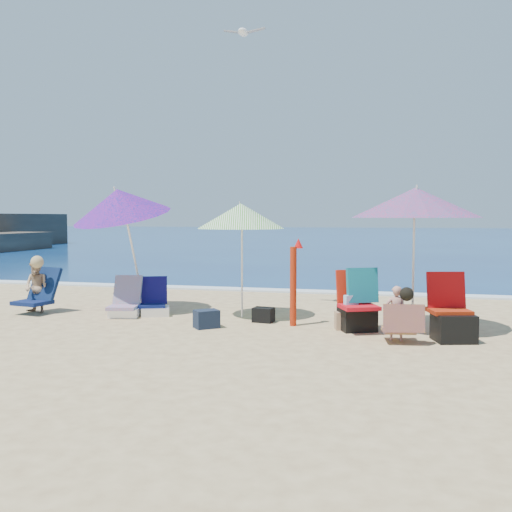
% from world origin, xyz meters
% --- Properties ---
extents(ground, '(120.00, 120.00, 0.00)m').
position_xyz_m(ground, '(0.00, 0.00, 0.00)').
color(ground, '#D8BC84').
rests_on(ground, ground).
extents(sea, '(120.00, 80.00, 0.12)m').
position_xyz_m(sea, '(0.00, 45.00, -0.05)').
color(sea, navy).
rests_on(sea, ground).
extents(foam, '(120.00, 0.50, 0.04)m').
position_xyz_m(foam, '(0.00, 5.10, 0.02)').
color(foam, white).
rests_on(foam, ground).
extents(umbrella_turquoise, '(2.20, 2.20, 2.19)m').
position_xyz_m(umbrella_turquoise, '(2.12, 1.16, 1.93)').
color(umbrella_turquoise, silver).
rests_on(umbrella_turquoise, ground).
extents(umbrella_striped, '(1.80, 1.80, 1.98)m').
position_xyz_m(umbrella_striped, '(-0.72, 1.62, 1.73)').
color(umbrella_striped, white).
rests_on(umbrella_striped, ground).
extents(umbrella_blue, '(2.31, 2.35, 2.40)m').
position_xyz_m(umbrella_blue, '(-2.97, 1.64, 1.96)').
color(umbrella_blue, silver).
rests_on(umbrella_blue, ground).
extents(furled_umbrella, '(0.21, 0.25, 1.38)m').
position_xyz_m(furled_umbrella, '(0.30, 1.09, 0.76)').
color(furled_umbrella, '#A7240B').
rests_on(furled_umbrella, ground).
extents(chair_navy, '(0.69, 0.73, 0.65)m').
position_xyz_m(chair_navy, '(-2.26, 1.48, 0.17)').
color(chair_navy, '#0B1441').
rests_on(chair_navy, ground).
extents(chair_rainbow, '(0.60, 0.73, 0.69)m').
position_xyz_m(chair_rainbow, '(-2.68, 1.23, 0.18)').
color(chair_rainbow, '#EF5469').
rests_on(chair_rainbow, ground).
extents(camp_chair_left, '(0.69, 0.71, 0.94)m').
position_xyz_m(camp_chair_left, '(2.62, 0.52, 0.28)').
color(camp_chair_left, '#A1250B').
rests_on(camp_chair_left, ground).
extents(camp_chair_right, '(0.71, 0.84, 0.96)m').
position_xyz_m(camp_chair_right, '(1.30, 0.91, 0.35)').
color(camp_chair_right, red).
rests_on(camp_chair_right, ground).
extents(person_center, '(0.58, 0.56, 0.78)m').
position_xyz_m(person_center, '(1.91, 0.22, 0.38)').
color(person_center, tan).
rests_on(person_center, ground).
extents(person_left, '(0.71, 0.76, 1.03)m').
position_xyz_m(person_left, '(-4.39, 1.18, 0.47)').
color(person_left, tan).
rests_on(person_left, ground).
extents(bag_navy_a, '(0.44, 0.43, 0.28)m').
position_xyz_m(bag_navy_a, '(-0.98, 0.57, 0.14)').
color(bag_navy_a, '#172133').
rests_on(bag_navy_a, ground).
extents(bag_black_a, '(0.36, 0.28, 0.24)m').
position_xyz_m(bag_black_a, '(-0.24, 1.26, 0.12)').
color(bag_black_a, black).
rests_on(bag_black_a, ground).
extents(bag_tan, '(0.36, 0.30, 0.27)m').
position_xyz_m(bag_tan, '(1.12, 0.98, 0.13)').
color(bag_tan, '#A47E5D').
rests_on(bag_tan, ground).
extents(seagull, '(0.77, 0.34, 0.13)m').
position_xyz_m(seagull, '(-0.89, 2.43, 5.04)').
color(seagull, white).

